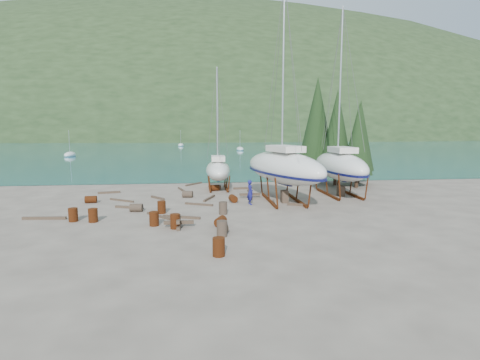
{
  "coord_description": "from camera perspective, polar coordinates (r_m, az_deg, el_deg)",
  "views": [
    {
      "loc": [
        -1.98,
        -26.05,
        5.84
      ],
      "look_at": [
        1.3,
        3.0,
        1.91
      ],
      "focal_mm": 28.0,
      "sensor_mm": 36.0,
      "label": 1
    }
  ],
  "objects": [
    {
      "name": "timber_12",
      "position": [
        29.31,
        -16.53,
        -4.0
      ],
      "size": [
        2.21,
        0.94,
        0.17
      ],
      "primitive_type": "cube",
      "rotation": [
        0.0,
        0.0,
        1.22
      ],
      "color": "brown",
      "rests_on": "ground"
    },
    {
      "name": "drum_15",
      "position": [
        27.94,
        -15.52,
        -4.09
      ],
      "size": [
        0.94,
        0.67,
        0.58
      ],
      "primitive_type": "cylinder",
      "rotation": [
        1.57,
        0.0,
        1.46
      ],
      "color": "#2D2823",
      "rests_on": "ground"
    },
    {
      "name": "timber_5",
      "position": [
        25.29,
        -8.92,
        -5.6
      ],
      "size": [
        2.54,
        1.05,
        0.16
      ],
      "primitive_type": "cube",
      "rotation": [
        0.0,
        0.0,
        1.22
      ],
      "color": "brown",
      "rests_on": "ground"
    },
    {
      "name": "cypress_far_right",
      "position": [
        42.79,
        17.79,
        6.45
      ],
      "size": [
        3.24,
        3.24,
        9.0
      ],
      "color": "black",
      "rests_on": "ground"
    },
    {
      "name": "timber_11",
      "position": [
        29.41,
        -6.28,
        -3.69
      ],
      "size": [
        2.2,
        1.19,
        0.15
      ],
      "primitive_type": "cube",
      "rotation": [
        0.0,
        0.0,
        1.11
      ],
      "color": "brown",
      "rests_on": "ground"
    },
    {
      "name": "far_hill",
      "position": [
        346.11,
        -6.15,
        6.64
      ],
      "size": [
        800.0,
        360.0,
        110.0
      ],
      "primitive_type": "ellipsoid",
      "color": "#1F3118",
      "rests_on": "ground"
    },
    {
      "name": "timber_pile_aft",
      "position": [
        32.36,
        1.52,
        -2.21
      ],
      "size": [
        1.8,
        1.8,
        0.6
      ],
      "color": "brown",
      "rests_on": "ground"
    },
    {
      "name": "far_house_right",
      "position": [
        218.42,
        1.99,
        6.89
      ],
      "size": [
        6.6,
        5.6,
        5.6
      ],
      "color": "beige",
      "rests_on": "ground"
    },
    {
      "name": "ground",
      "position": [
        26.77,
        -2.05,
        -4.95
      ],
      "size": [
        600.0,
        600.0,
        0.0
      ],
      "primitive_type": "plane",
      "color": "#61574D",
      "rests_on": "ground"
    },
    {
      "name": "timber_0",
      "position": [
        36.74,
        -8.87,
        -1.47
      ],
      "size": [
        0.88,
        2.63,
        0.14
      ],
      "primitive_type": "cube",
      "rotation": [
        0.0,
        0.0,
        0.28
      ],
      "color": "brown",
      "rests_on": "ground"
    },
    {
      "name": "moored_boat_mid",
      "position": [
        106.86,
        0.0,
        4.73
      ],
      "size": [
        2.0,
        5.0,
        6.05
      ],
      "color": "white",
      "rests_on": "ground"
    },
    {
      "name": "timber_2",
      "position": [
        36.68,
        -19.32,
        -1.8
      ],
      "size": [
        1.97,
        0.65,
        0.19
      ],
      "primitive_type": "cube",
      "rotation": [
        0.0,
        0.0,
        1.81
      ],
      "color": "brown",
      "rests_on": "ground"
    },
    {
      "name": "drum_12",
      "position": [
        23.02,
        -2.99,
        -6.31
      ],
      "size": [
        0.86,
        1.03,
        0.58
      ],
      "primitive_type": "cylinder",
      "rotation": [
        1.57,
        0.0,
        2.78
      ],
      "color": "#632C11",
      "rests_on": "ground"
    },
    {
      "name": "timber_1",
      "position": [
        29.32,
        8.81,
        -3.74
      ],
      "size": [
        1.53,
        0.96,
        0.19
      ],
      "primitive_type": "cube",
      "rotation": [
        0.0,
        0.0,
        1.07
      ],
      "color": "brown",
      "rests_on": "ground"
    },
    {
      "name": "drum_6",
      "position": [
        30.47,
        -1.05,
        -2.84
      ],
      "size": [
        0.72,
        0.97,
        0.58
      ],
      "primitive_type": "cylinder",
      "rotation": [
        1.57,
        0.0,
        0.17
      ],
      "color": "#632C11",
      "rests_on": "ground"
    },
    {
      "name": "timber_pile_fore",
      "position": [
        23.0,
        -9.31,
        -6.39
      ],
      "size": [
        1.8,
        1.8,
        0.6
      ],
      "color": "brown",
      "rests_on": "ground"
    },
    {
      "name": "cypress_near_right",
      "position": [
        40.71,
        14.51,
        7.34
      ],
      "size": [
        3.6,
        3.6,
        10.0
      ],
      "color": "black",
      "rests_on": "ground"
    },
    {
      "name": "large_sailboat_far",
      "position": [
        34.57,
        14.95,
        2.15
      ],
      "size": [
        3.13,
        10.4,
        16.4
      ],
      "rotation": [
        0.0,
        0.0,
        -0.01
      ],
      "color": "white",
      "rests_on": "ground"
    },
    {
      "name": "drum_5",
      "position": [
        26.1,
        -2.6,
        -4.3
      ],
      "size": [
        0.58,
        0.58,
        0.88
      ],
      "primitive_type": "cylinder",
      "color": "#2D2823",
      "rests_on": "ground"
    },
    {
      "name": "drum_13",
      "position": [
        22.71,
        -9.85,
        -6.22
      ],
      "size": [
        0.58,
        0.58,
        0.88
      ],
      "primitive_type": "cylinder",
      "color": "#632C11",
      "rests_on": "ground"
    },
    {
      "name": "worker",
      "position": [
        29.41,
        1.56,
        -1.88
      ],
      "size": [
        0.6,
        0.79,
        1.94
      ],
      "primitive_type": "imported",
      "rotation": [
        0.0,
        0.0,
        1.78
      ],
      "color": "navy",
      "rests_on": "ground"
    },
    {
      "name": "timber_4",
      "position": [
        32.68,
        -12.44,
        -2.67
      ],
      "size": [
        1.33,
        1.64,
        0.17
      ],
      "primitive_type": "cube",
      "rotation": [
        0.0,
        0.0,
        0.66
      ],
      "color": "brown",
      "rests_on": "ground"
    },
    {
      "name": "drum_1",
      "position": [
        21.73,
        -2.57,
        -7.16
      ],
      "size": [
        0.58,
        0.88,
        0.58
      ],
      "primitive_type": "cylinder",
      "rotation": [
        1.57,
        0.0,
        3.14
      ],
      "color": "#2D2823",
      "rests_on": "ground"
    },
    {
      "name": "drum_0",
      "position": [
        25.67,
        -21.49,
        -5.03
      ],
      "size": [
        0.58,
        0.58,
        0.88
      ],
      "primitive_type": "cylinder",
      "color": "#632C11",
      "rests_on": "ground"
    },
    {
      "name": "moored_boat_far",
      "position": [
        136.29,
        -9.01,
        5.27
      ],
      "size": [
        2.0,
        5.0,
        6.05
      ],
      "color": "white",
      "rests_on": "ground"
    },
    {
      "name": "drum_2",
      "position": [
        32.4,
        -21.77,
        -2.76
      ],
      "size": [
        0.93,
        0.65,
        0.58
      ],
      "primitive_type": "cylinder",
      "rotation": [
        1.57,
        0.0,
        1.66
      ],
      "color": "#632C11",
      "rests_on": "ground"
    },
    {
      "name": "drum_3",
      "position": [
        17.69,
        -3.26,
        -10.14
      ],
      "size": [
        0.58,
        0.58,
        0.88
      ],
      "primitive_type": "cylinder",
      "color": "#632C11",
      "rests_on": "ground"
    },
    {
      "name": "timber_15",
      "position": [
        32.38,
        -17.58,
        -2.97
      ],
      "size": [
        2.21,
        1.61,
        0.15
      ],
      "primitive_type": "cube",
      "rotation": [
        0.0,
        0.0,
        0.96
      ],
      "color": "brown",
      "rests_on": "ground"
    },
    {
      "name": "moored_boat_left",
      "position": [
        90.66,
        -24.48,
        3.52
      ],
      "size": [
        2.0,
        5.0,
        6.05
      ],
      "color": "white",
      "rests_on": "ground"
    },
    {
      "name": "timber_14",
      "position": [
        27.8,
        -27.67,
        -5.17
      ],
      "size": [
        2.85,
        0.44,
        0.18
      ],
      "primitive_type": "cube",
      "rotation": [
        0.0,
        0.0,
        1.48
      ],
      "color": "brown",
      "rests_on": "ground"
    },
    {
      "name": "drum_4",
      "position": [
        36.16,
        -3.91,
        -1.19
      ],
      "size": [
        0.93,
        0.67,
        0.58
      ],
      "primitive_type": "cylinder",
      "rotation": [
        1.57,
        0.0,
        1.67
      ],
      "color": "#632C11",
      "rests_on": "ground"
    },
    {
      "name": "drum_8",
      "position": [
        26.33,
        -24.08,
        -4.86
      ],
      "size": [
        0.58,
        0.58,
        0.88
      ],
      "primitive_type": "cylinder",
      "color": "#632C11",
      "rests_on": "ground"
    },
    {
      "name": "far_house_center",
      "position": [
        216.82,
        -11.29,
        6.74
      ],
      "size": [
        6.6,
        5.6,
        5.6
      ],
      "color": "beige",
      "rests_on": "ground"
    },
    {
      "name": "bay_water",
      "position": [
        341.11,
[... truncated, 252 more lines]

